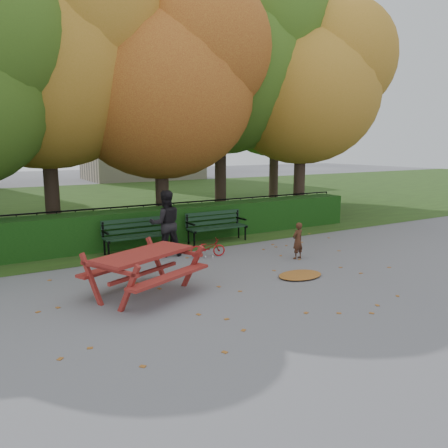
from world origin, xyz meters
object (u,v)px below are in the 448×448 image
tree_b (57,54)px  bicycle (208,248)px  adult (166,223)px  tree_d (233,58)px  bench_left (137,233)px  picnic_table (144,262)px  bench_right (216,224)px  tree_c (172,80)px  tree_g (284,90)px  tree_e (313,83)px  child (298,241)px

tree_b → bicycle: 7.27m
tree_b → adult: tree_b is taller
tree_d → bench_left: tree_d is taller
tree_b → picnic_table: size_ratio=3.69×
picnic_table → adult: 2.96m
bench_left → bicycle: bench_left is taller
bench_right → bicycle: bearing=-126.6°
adult → tree_c: bearing=-107.9°
tree_g → tree_b: bearing=-164.4°
tree_c → bicycle: (-0.79, -3.69, -4.59)m
tree_d → bench_right: tree_d is taller
tree_e → bicycle: tree_e is taller
tree_b → tree_g: tree_b is taller
tree_g → adult: (-9.15, -6.86, -4.53)m
tree_b → bench_left: bearing=-69.4°
tree_d → bicycle: tree_d is taller
tree_b → tree_e: 9.03m
child → bicycle: bearing=-45.0°
tree_b → tree_g: size_ratio=1.03×
picnic_table → tree_g: bearing=17.3°
tree_c → bench_left: 5.31m
tree_g → bench_right: size_ratio=4.75×
picnic_table → bicycle: size_ratio=2.68×
tree_g → adult: tree_g is taller
tree_c → tree_d: size_ratio=0.84×
tree_g → bicycle: bearing=-137.9°
tree_b → bench_right: tree_b is taller
tree_b → tree_c: (3.28, -0.78, -0.58)m
tree_c → picnic_table: bearing=-119.7°
tree_g → bench_left: bearing=-147.8°
tree_g → bench_left: 12.37m
tree_c → picnic_table: size_ratio=3.36×
bench_right → bicycle: (-1.06, -1.43, -0.29)m
tree_g → tree_c: bearing=-153.1°
bench_right → bicycle: bench_right is taller
tree_d → tree_e: tree_d is taller
tree_d → bench_right: 7.07m
tree_c → bench_right: tree_c is taller
bench_left → picnic_table: size_ratio=0.75×
tree_g → adult: 12.30m
tree_e → picnic_table: 11.30m
adult → bicycle: bearing=154.6°
picnic_table → bench_right: bearing=19.9°
tree_c → bench_left: tree_c is taller
tree_g → child: (-6.46, -8.79, -4.92)m
tree_c → adult: (-1.65, -3.06, -3.98)m
tree_d → adult: (-4.70, -4.33, -5.14)m
tree_e → bench_left: size_ratio=4.53×
tree_e → tree_g: (1.81, 3.99, 0.29)m
picnic_table → adult: (1.54, 2.52, 0.20)m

